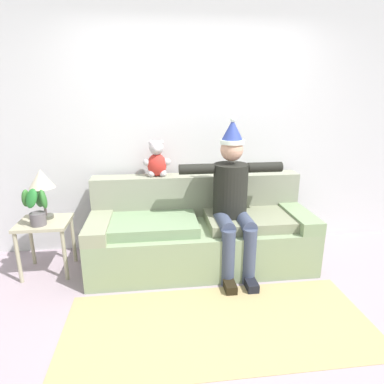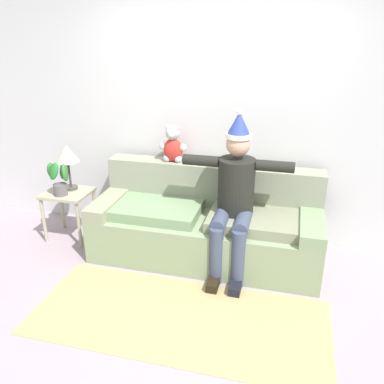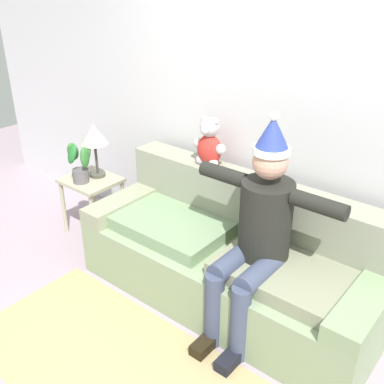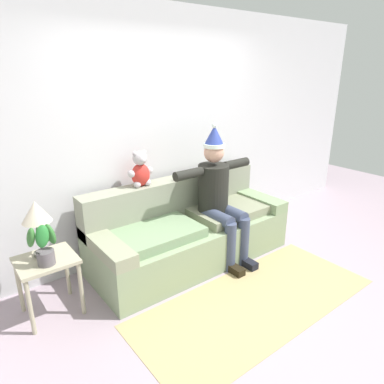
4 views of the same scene
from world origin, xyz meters
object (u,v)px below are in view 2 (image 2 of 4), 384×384
at_px(couch, 207,223).
at_px(side_table, 68,200).
at_px(table_lamp, 67,156).
at_px(potted_plant, 59,178).
at_px(teddy_bear, 173,145).
at_px(person_seated, 235,193).

height_order(couch, side_table, couch).
distance_m(table_lamp, potted_plant, 0.25).
bearing_deg(side_table, teddy_bear, 14.67).
xyz_separation_m(couch, table_lamp, (-1.53, 0.05, 0.58)).
height_order(couch, table_lamp, table_lamp).
distance_m(person_seated, side_table, 1.85).
xyz_separation_m(side_table, potted_plant, (-0.02, -0.09, 0.29)).
distance_m(person_seated, table_lamp, 1.84).
distance_m(person_seated, teddy_bear, 0.88).
bearing_deg(person_seated, potted_plant, 178.32).
xyz_separation_m(couch, person_seated, (0.29, -0.17, 0.43)).
bearing_deg(potted_plant, teddy_bear, 18.45).
xyz_separation_m(person_seated, teddy_bear, (-0.71, 0.43, 0.28)).
bearing_deg(side_table, potted_plant, -100.75).
bearing_deg(person_seated, teddy_bear, 148.99).
height_order(side_table, potted_plant, potted_plant).
relative_size(couch, side_table, 4.12).
distance_m(couch, person_seated, 0.55).
bearing_deg(side_table, person_seated, -4.36).
bearing_deg(teddy_bear, side_table, -165.33).
height_order(couch, teddy_bear, teddy_bear).
relative_size(person_seated, table_lamp, 3.09).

